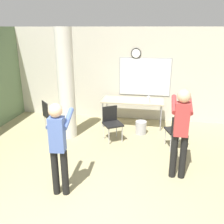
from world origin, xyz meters
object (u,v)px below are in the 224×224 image
Objects in this scene: chair_near_pillar at (50,114)px; person_playing_front at (58,143)px; folding_table at (133,102)px; person_playing_side at (181,127)px; bottle_on_table at (149,99)px; chair_mid_room at (177,129)px; chair_table_front at (112,121)px.

person_playing_front reaches higher than chair_near_pillar.
folding_table is 3.56m from person_playing_front.
bottle_on_table is at bearing 105.80° from person_playing_side.
chair_mid_room is 1.63m from chair_table_front.
chair_mid_room and chair_table_front have the same top height.
person_playing_side reaches higher than person_playing_front.
chair_table_front is (-0.88, -0.96, -0.36)m from bottle_on_table.
folding_table is at bearing 131.20° from chair_mid_room.
folding_table is 1.82m from chair_mid_room.
chair_mid_room is 1.00× the size of chair_table_front.
person_playing_side is at bearing -42.77° from chair_table_front.
chair_near_pillar is at bearing 153.10° from person_playing_side.
folding_table is 7.31× the size of bottle_on_table.
bottle_on_table is 1.47m from chair_mid_room.
chair_mid_room is at bearing -8.56° from chair_near_pillar.
chair_mid_room is at bearing -48.80° from folding_table.
bottle_on_table reaches higher than chair_table_front.
chair_mid_room is at bearing 87.41° from person_playing_side.
chair_mid_room reaches higher than folding_table.
person_playing_front is (-0.48, -2.33, 0.46)m from chair_table_front.
chair_table_front is at bearing 170.86° from chair_mid_room.
person_playing_front is at bearing -156.32° from person_playing_side.
chair_mid_room is 0.53× the size of person_playing_front.
person_playing_front is 0.94× the size of person_playing_side.
bottle_on_table reaches higher than chair_near_pillar.
folding_table is 1.01× the size of person_playing_side.
folding_table is at bearing 69.07° from chair_table_front.
bottle_on_table is at bearing -16.74° from folding_table.
chair_table_front is (-1.61, 0.26, 0.00)m from chair_mid_room.
chair_mid_room is 2.98m from person_playing_front.
person_playing_side is (2.04, 0.89, 0.06)m from person_playing_front.
bottle_on_table is 3.56m from person_playing_front.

